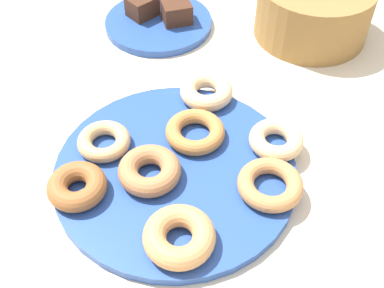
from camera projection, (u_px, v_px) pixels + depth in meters
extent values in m
plane|color=beige|center=(175.00, 174.00, 0.69)|extent=(2.40, 2.40, 0.00)
cylinder|color=#284C9E|center=(175.00, 171.00, 0.68)|extent=(0.35, 0.35, 0.01)
torus|color=tan|center=(179.00, 236.00, 0.58)|extent=(0.13, 0.13, 0.03)
torus|color=#BC7A3D|center=(195.00, 132.00, 0.71)|extent=(0.09, 0.09, 0.02)
torus|color=#995B2D|center=(77.00, 186.00, 0.64)|extent=(0.10, 0.10, 0.03)
torus|color=#C6844C|center=(270.00, 184.00, 0.64)|extent=(0.10, 0.10, 0.02)
torus|color=#EABC84|center=(206.00, 91.00, 0.77)|extent=(0.11, 0.11, 0.03)
torus|color=tan|center=(104.00, 141.00, 0.70)|extent=(0.08, 0.08, 0.02)
torus|color=#EABC84|center=(276.00, 140.00, 0.70)|extent=(0.09, 0.09, 0.02)
torus|color=#B27547|center=(150.00, 171.00, 0.66)|extent=(0.12, 0.12, 0.03)
cylinder|color=#284C9E|center=(159.00, 23.00, 0.94)|extent=(0.21, 0.21, 0.01)
cube|color=#472819|center=(142.00, 6.00, 0.93)|extent=(0.05, 0.06, 0.04)
cube|color=#472819|center=(177.00, 12.00, 0.91)|extent=(0.06, 0.07, 0.04)
cylinder|color=olive|center=(313.00, 10.00, 0.89)|extent=(0.29, 0.29, 0.10)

